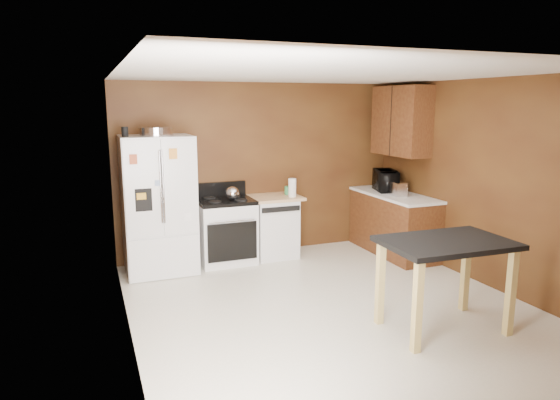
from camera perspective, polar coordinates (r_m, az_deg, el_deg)
floor at (r=5.67m, az=5.55°, el=-11.91°), size 4.50×4.50×0.00m
ceiling at (r=5.24m, az=6.07°, el=14.20°), size 4.50×4.50×0.00m
wall_back at (r=7.36m, az=-2.20°, el=3.55°), size 4.20×0.00×4.20m
wall_front at (r=3.52m, az=22.79°, el=-5.56°), size 4.20×0.00×4.20m
wall_left at (r=4.75m, az=-17.38°, el=-1.06°), size 0.00×4.50×4.50m
wall_right at (r=6.53m, az=22.44°, el=1.78°), size 0.00×4.50×4.50m
roasting_pan at (r=6.54m, az=-13.97°, el=7.62°), size 0.43×0.43×0.11m
pen_cup at (r=6.43m, az=-17.31°, el=7.45°), size 0.08×0.08×0.12m
kettle at (r=6.84m, az=-5.46°, el=0.77°), size 0.19×0.19×0.19m
paper_towel at (r=7.12m, az=1.41°, el=1.43°), size 0.13×0.13×0.26m
green_canister at (r=7.31m, az=0.95°, el=1.12°), size 0.13×0.13×0.12m
toaster at (r=7.34m, az=13.35°, el=1.25°), size 0.20×0.29×0.20m
microwave at (r=7.71m, az=11.97°, el=2.10°), size 0.49×0.60×0.29m
refrigerator at (r=6.69m, az=-13.70°, el=-0.54°), size 0.90×0.80×1.80m
gas_range at (r=7.02m, az=-6.23°, el=-3.43°), size 0.76×0.68×1.10m
dishwasher at (r=7.26m, az=-0.78°, el=-2.96°), size 0.78×0.63×0.89m
right_cabinets at (r=7.56m, az=13.08°, el=0.84°), size 0.63×1.58×2.45m
island at (r=5.10m, az=18.43°, el=-5.92°), size 1.25×0.86×0.91m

